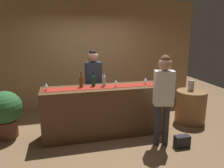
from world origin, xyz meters
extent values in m
plane|color=brown|center=(0.00, 0.00, 0.00)|extent=(10.00, 10.00, 0.00)
cube|color=tan|center=(0.00, 1.90, 1.45)|extent=(6.00, 0.12, 2.90)
cube|color=#543821|center=(0.00, 0.00, 0.50)|extent=(2.49, 0.60, 1.00)
cube|color=maroon|center=(0.00, 0.00, 1.01)|extent=(2.36, 0.28, 0.01)
cylinder|color=#B2C6C1|center=(-0.02, 0.03, 1.11)|extent=(0.07, 0.07, 0.21)
cylinder|color=#B2C6C1|center=(-0.02, 0.03, 1.25)|extent=(0.03, 0.03, 0.08)
cylinder|color=black|center=(-0.02, 0.03, 1.30)|extent=(0.03, 0.03, 0.02)
cylinder|color=brown|center=(-0.46, 0.07, 1.11)|extent=(0.07, 0.07, 0.21)
cylinder|color=brown|center=(-0.46, 0.07, 1.25)|extent=(0.03, 0.03, 0.08)
cylinder|color=black|center=(-0.46, 0.07, 1.30)|extent=(0.03, 0.03, 0.02)
cylinder|color=#194723|center=(-0.23, 0.08, 1.11)|extent=(0.07, 0.07, 0.21)
cylinder|color=#194723|center=(-0.23, 0.08, 1.25)|extent=(0.03, 0.03, 0.08)
cylinder|color=black|center=(-0.23, 0.08, 1.30)|extent=(0.03, 0.03, 0.02)
cylinder|color=silver|center=(-1.12, -0.01, 1.01)|extent=(0.06, 0.06, 0.00)
cylinder|color=silver|center=(-1.12, -0.01, 1.04)|extent=(0.01, 0.01, 0.08)
cone|color=silver|center=(-1.12, -0.01, 1.11)|extent=(0.07, 0.07, 0.06)
cylinder|color=silver|center=(0.20, -0.04, 1.01)|extent=(0.06, 0.06, 0.00)
cylinder|color=silver|center=(0.20, -0.04, 1.04)|extent=(0.01, 0.01, 0.08)
cone|color=silver|center=(0.20, -0.04, 1.11)|extent=(0.07, 0.07, 0.06)
cylinder|color=silver|center=(0.84, 0.00, 1.01)|extent=(0.06, 0.06, 0.00)
cylinder|color=silver|center=(0.84, 0.00, 1.04)|extent=(0.01, 0.01, 0.08)
cone|color=silver|center=(0.84, 0.00, 1.11)|extent=(0.07, 0.07, 0.06)
cylinder|color=#26262B|center=(-0.06, 0.59, 0.40)|extent=(0.11, 0.11, 0.79)
cylinder|color=#26262B|center=(-0.22, 0.57, 0.40)|extent=(0.11, 0.11, 0.79)
cube|color=#2D384C|center=(-0.14, 0.58, 1.10)|extent=(0.36, 0.23, 0.63)
sphere|color=tan|center=(-0.14, 0.58, 1.54)|extent=(0.24, 0.24, 0.24)
sphere|color=black|center=(-0.14, 0.58, 1.60)|extent=(0.19, 0.19, 0.19)
cylinder|color=#33333D|center=(0.83, -0.65, 0.39)|extent=(0.11, 0.11, 0.78)
cylinder|color=#33333D|center=(0.98, -0.69, 0.39)|extent=(0.11, 0.11, 0.78)
cube|color=white|center=(0.91, -0.67, 1.09)|extent=(0.38, 0.28, 0.62)
sphere|color=tan|center=(0.91, -0.67, 1.52)|extent=(0.24, 0.24, 0.24)
sphere|color=brown|center=(0.91, -0.67, 1.59)|extent=(0.18, 0.18, 0.18)
cylinder|color=olive|center=(2.05, 0.14, 0.37)|extent=(0.68, 0.68, 0.74)
cylinder|color=#A8A399|center=(2.04, 0.19, 0.86)|extent=(0.13, 0.13, 0.24)
cylinder|color=brown|center=(-1.94, 0.34, 0.17)|extent=(0.40, 0.40, 0.35)
sphere|color=#2D6633|center=(-1.94, 0.34, 0.62)|extent=(0.65, 0.65, 0.65)
cube|color=black|center=(1.24, -0.85, 0.11)|extent=(0.28, 0.14, 0.22)
camera|label=1|loc=(-0.86, -4.02, 2.07)|focal=34.65mm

